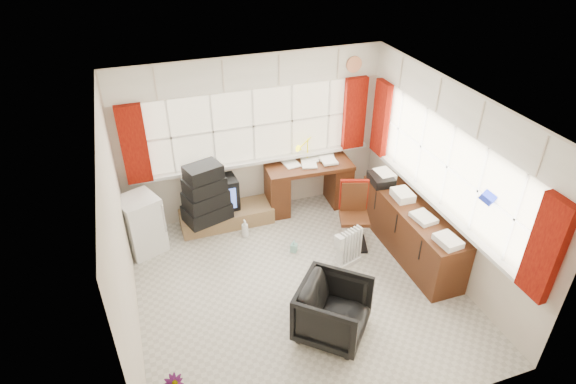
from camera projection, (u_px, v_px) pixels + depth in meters
name	position (u px, v px, depth m)	size (l,w,h in m)	color
ground	(298.00, 288.00, 6.25)	(4.00, 4.00, 0.00)	beige
room_walls	(300.00, 191.00, 5.45)	(4.00, 4.00, 4.00)	beige
window_back	(255.00, 157.00, 7.30)	(3.70, 0.12, 3.60)	beige
window_right	(439.00, 201.00, 6.28)	(0.12, 3.70, 3.60)	beige
curtains	(341.00, 147.00, 6.46)	(3.83, 3.83, 1.15)	maroon
overhead_cabinets	(346.00, 89.00, 6.10)	(3.98, 3.98, 0.48)	white
desk	(307.00, 182.00, 7.68)	(1.38, 0.73, 0.82)	#452210
desk_lamp	(308.00, 144.00, 7.45)	(0.15, 0.13, 0.39)	#F0EC0A
task_chair	(353.00, 211.00, 6.83)	(0.52, 0.54, 0.98)	black
office_chair	(333.00, 311.00, 5.45)	(0.75, 0.77, 0.70)	black
radiator	(349.00, 251.00, 6.54)	(0.40, 0.26, 0.56)	white
credenza	(411.00, 229.00, 6.68)	(0.50, 2.00, 0.85)	#452210
file_tray	(381.00, 179.00, 7.01)	(0.30, 0.39, 0.13)	black
tv_bench	(227.00, 216.00, 7.40)	(1.40, 0.50, 0.25)	olive
crt_tv	(218.00, 192.00, 7.29)	(0.58, 0.55, 0.50)	black
hifi_stack	(206.00, 195.00, 6.93)	(0.75, 0.60, 0.90)	black
mini_fridge	(141.00, 224.00, 6.72)	(0.66, 0.66, 0.86)	white
spray_bottle_a	(245.00, 228.00, 7.11)	(0.11, 0.11, 0.29)	white
spray_bottle_b	(294.00, 246.00, 6.84)	(0.08, 0.09, 0.19)	#97E2D1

